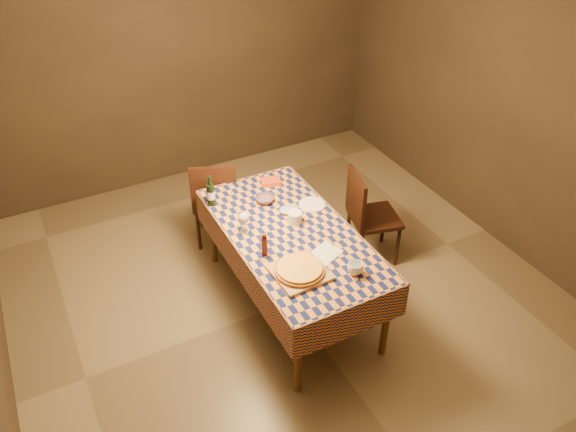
{
  "coord_description": "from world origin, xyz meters",
  "views": [
    {
      "loc": [
        -1.65,
        -3.12,
        3.49
      ],
      "look_at": [
        0.0,
        0.05,
        0.9
      ],
      "focal_mm": 35.0,
      "sensor_mm": 36.0,
      "label": 1
    }
  ],
  "objects": [
    {
      "name": "bowl",
      "position": [
        0.0,
        0.48,
        0.8
      ],
      "size": [
        0.17,
        0.17,
        0.05
      ],
      "primitive_type": "imported",
      "rotation": [
        0.0,
        0.0,
        0.03
      ],
      "color": "#684C57",
      "rests_on": "dining_table"
    },
    {
      "name": "cutting_board",
      "position": [
        -0.17,
        -0.46,
        0.78
      ],
      "size": [
        0.39,
        0.39,
        0.02
      ],
      "primitive_type": "cube",
      "rotation": [
        0.0,
        0.0,
        0.04
      ],
      "color": "#A77B4E",
      "rests_on": "dining_table"
    },
    {
      "name": "tumbler",
      "position": [
        0.19,
        -0.64,
        0.82
      ],
      "size": [
        0.12,
        0.12,
        0.09
      ],
      "primitive_type": "imported",
      "rotation": [
        0.0,
        0.0,
        -0.06
      ],
      "color": "white",
      "rests_on": "dining_table"
    },
    {
      "name": "dining_table",
      "position": [
        0.0,
        0.0,
        0.69
      ],
      "size": [
        0.94,
        1.84,
        0.77
      ],
      "color": "brown",
      "rests_on": "ground"
    },
    {
      "name": "chair_right",
      "position": [
        0.9,
        0.23,
        0.52
      ],
      "size": [
        0.52,
        0.51,
        0.93
      ],
      "color": "black",
      "rests_on": "ground"
    },
    {
      "name": "deli_tub",
      "position": [
        0.09,
        0.11,
        0.82
      ],
      "size": [
        0.15,
        0.15,
        0.1
      ],
      "primitive_type": "cylinder",
      "rotation": [
        0.0,
        0.0,
        0.36
      ],
      "color": "silver",
      "rests_on": "dining_table"
    },
    {
      "name": "chair_far",
      "position": [
        -0.24,
        1.08,
        0.52
      ],
      "size": [
        0.55,
        0.56,
        0.93
      ],
      "color": "black",
      "rests_on": "ground"
    },
    {
      "name": "wine_glass",
      "position": [
        -0.32,
        0.18,
        0.9
      ],
      "size": [
        0.09,
        0.09,
        0.18
      ],
      "color": "silver",
      "rests_on": "dining_table"
    },
    {
      "name": "room",
      "position": [
        0.0,
        0.0,
        1.35
      ],
      "size": [
        5.0,
        5.1,
        2.7
      ],
      "color": "brown",
      "rests_on": "ground"
    },
    {
      "name": "pizza",
      "position": [
        -0.17,
        -0.46,
        0.81
      ],
      "size": [
        0.42,
        0.42,
        0.04
      ],
      "color": "#9A5219",
      "rests_on": "cutting_board"
    },
    {
      "name": "white_plate",
      "position": [
        0.34,
        0.25,
        0.78
      ],
      "size": [
        0.26,
        0.26,
        0.01
      ],
      "primitive_type": "cylinder",
      "rotation": [
        0.0,
        0.0,
        -0.17
      ],
      "color": "white",
      "rests_on": "dining_table"
    },
    {
      "name": "flour_patch",
      "position": [
        0.11,
        -0.35,
        0.77
      ],
      "size": [
        0.29,
        0.26,
        0.0
      ],
      "primitive_type": "cube",
      "rotation": [
        0.0,
        0.0,
        0.39
      ],
      "color": "silver",
      "rests_on": "dining_table"
    },
    {
      "name": "flour_bag",
      "position": [
        0.12,
        0.26,
        0.79
      ],
      "size": [
        0.18,
        0.14,
        0.05
      ],
      "primitive_type": "ellipsoid",
      "rotation": [
        0.0,
        0.0,
        0.09
      ],
      "color": "#9BA8C6",
      "rests_on": "dining_table"
    },
    {
      "name": "takeout_container",
      "position": [
        0.17,
        0.72,
        0.79
      ],
      "size": [
        0.2,
        0.16,
        0.04
      ],
      "primitive_type": "cube",
      "rotation": [
        0.0,
        0.0,
        -0.28
      ],
      "color": "#C83F1A",
      "rests_on": "dining_table"
    },
    {
      "name": "wine_bottle",
      "position": [
        -0.41,
        0.66,
        0.88
      ],
      "size": [
        0.07,
        0.07,
        0.28
      ],
      "color": "black",
      "rests_on": "dining_table"
    },
    {
      "name": "pepper_mill",
      "position": [
        -0.3,
        -0.15,
        0.86
      ],
      "size": [
        0.05,
        0.05,
        0.19
      ],
      "color": "#491411",
      "rests_on": "dining_table"
    }
  ]
}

